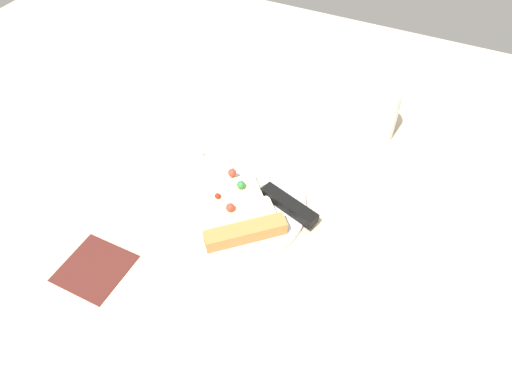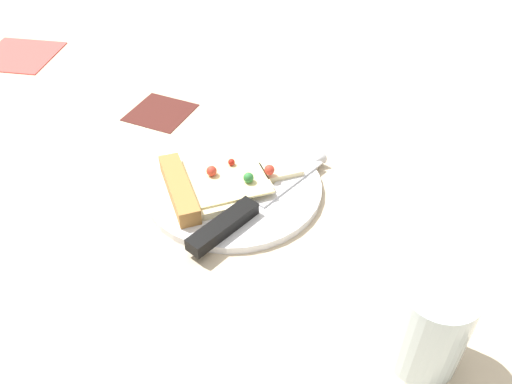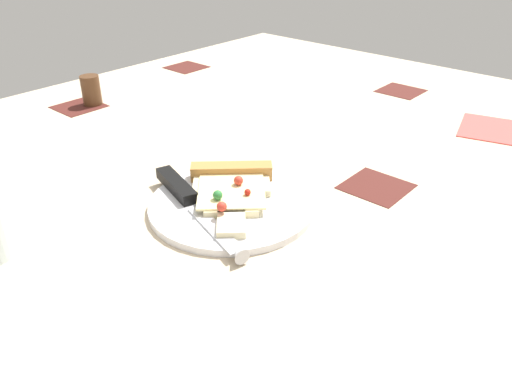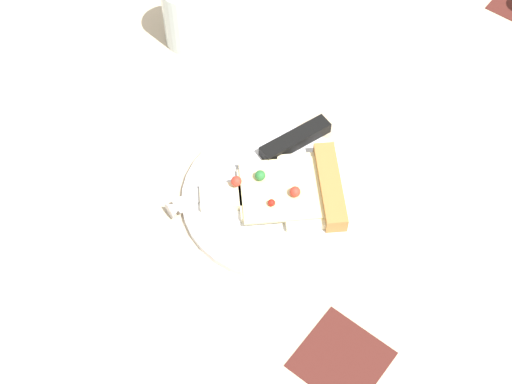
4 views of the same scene
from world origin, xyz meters
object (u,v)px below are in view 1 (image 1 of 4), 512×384
at_px(plate, 233,205).
at_px(drinking_glass, 378,113).
at_px(pizza_slice, 237,211).
at_px(knife, 267,191).

relative_size(plate, drinking_glass, 2.37).
relative_size(pizza_slice, knife, 0.77).
bearing_deg(pizza_slice, plate, 90.30).
xyz_separation_m(plate, pizza_slice, (0.02, 0.02, 0.01)).
bearing_deg(plate, drinking_glass, 151.42).
distance_m(plate, knife, 0.06).
height_order(plate, drinking_glass, drinking_glass).
bearing_deg(drinking_glass, pizza_slice, -24.18).
height_order(plate, pizza_slice, pizza_slice).
distance_m(knife, drinking_glass, 0.25).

